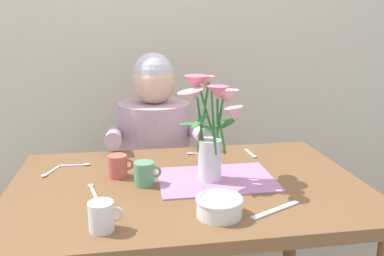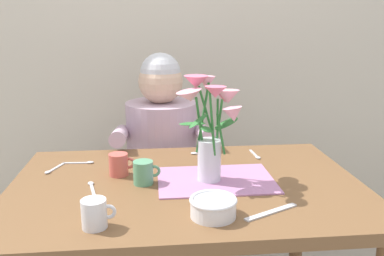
{
  "view_description": "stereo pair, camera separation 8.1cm",
  "coord_description": "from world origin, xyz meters",
  "px_view_note": "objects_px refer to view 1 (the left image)",
  "views": [
    {
      "loc": [
        -0.2,
        -1.3,
        1.28
      ],
      "look_at": [
        0.02,
        0.05,
        0.92
      ],
      "focal_mm": 38.46,
      "sensor_mm": 36.0,
      "label": 1
    },
    {
      "loc": [
        -0.12,
        -1.31,
        1.28
      ],
      "look_at": [
        0.02,
        0.05,
        0.92
      ],
      "focal_mm": 38.46,
      "sensor_mm": 36.0,
      "label": 2
    }
  ],
  "objects_px": {
    "flower_vase": "(212,120)",
    "ceramic_bowl": "(219,206)",
    "seated_person": "(156,170)",
    "ceramic_mug": "(118,166)",
    "dinner_knife": "(276,210)",
    "coffee_cup": "(145,174)",
    "tea_cup": "(102,216)"
  },
  "relations": [
    {
      "from": "dinner_knife",
      "to": "coffee_cup",
      "type": "height_order",
      "value": "coffee_cup"
    },
    {
      "from": "dinner_knife",
      "to": "tea_cup",
      "type": "bearing_deg",
      "value": 157.37
    },
    {
      "from": "coffee_cup",
      "to": "ceramic_mug",
      "type": "distance_m",
      "value": 0.13
    },
    {
      "from": "dinner_knife",
      "to": "ceramic_mug",
      "type": "xyz_separation_m",
      "value": [
        -0.46,
        0.35,
        0.04
      ]
    },
    {
      "from": "dinner_knife",
      "to": "tea_cup",
      "type": "distance_m",
      "value": 0.5
    },
    {
      "from": "dinner_knife",
      "to": "ceramic_bowl",
      "type": "bearing_deg",
      "value": 154.46
    },
    {
      "from": "ceramic_bowl",
      "to": "seated_person",
      "type": "bearing_deg",
      "value": 97.79
    },
    {
      "from": "seated_person",
      "to": "flower_vase",
      "type": "height_order",
      "value": "seated_person"
    },
    {
      "from": "seated_person",
      "to": "flower_vase",
      "type": "distance_m",
      "value": 0.74
    },
    {
      "from": "flower_vase",
      "to": "tea_cup",
      "type": "xyz_separation_m",
      "value": [
        -0.36,
        -0.3,
        -0.18
      ]
    },
    {
      "from": "flower_vase",
      "to": "dinner_knife",
      "type": "distance_m",
      "value": 0.37
    },
    {
      "from": "dinner_knife",
      "to": "tea_cup",
      "type": "relative_size",
      "value": 2.04
    },
    {
      "from": "flower_vase",
      "to": "ceramic_bowl",
      "type": "bearing_deg",
      "value": -96.64
    },
    {
      "from": "flower_vase",
      "to": "tea_cup",
      "type": "bearing_deg",
      "value": -140.07
    },
    {
      "from": "seated_person",
      "to": "ceramic_bowl",
      "type": "xyz_separation_m",
      "value": [
        0.12,
        -0.87,
        0.21
      ]
    },
    {
      "from": "ceramic_bowl",
      "to": "coffee_cup",
      "type": "height_order",
      "value": "coffee_cup"
    },
    {
      "from": "flower_vase",
      "to": "ceramic_mug",
      "type": "relative_size",
      "value": 3.89
    },
    {
      "from": "ceramic_bowl",
      "to": "dinner_knife",
      "type": "distance_m",
      "value": 0.17
    },
    {
      "from": "coffee_cup",
      "to": "tea_cup",
      "type": "height_order",
      "value": "same"
    },
    {
      "from": "flower_vase",
      "to": "ceramic_bowl",
      "type": "height_order",
      "value": "flower_vase"
    },
    {
      "from": "ceramic_bowl",
      "to": "coffee_cup",
      "type": "bearing_deg",
      "value": 127.01
    },
    {
      "from": "ceramic_bowl",
      "to": "tea_cup",
      "type": "distance_m",
      "value": 0.33
    },
    {
      "from": "seated_person",
      "to": "coffee_cup",
      "type": "distance_m",
      "value": 0.65
    },
    {
      "from": "flower_vase",
      "to": "coffee_cup",
      "type": "height_order",
      "value": "flower_vase"
    },
    {
      "from": "seated_person",
      "to": "tea_cup",
      "type": "relative_size",
      "value": 12.2
    },
    {
      "from": "seated_person",
      "to": "ceramic_bowl",
      "type": "distance_m",
      "value": 0.9
    },
    {
      "from": "tea_cup",
      "to": "dinner_knife",
      "type": "bearing_deg",
      "value": 4.08
    },
    {
      "from": "seated_person",
      "to": "dinner_knife",
      "type": "xyz_separation_m",
      "value": [
        0.29,
        -0.87,
        0.18
      ]
    },
    {
      "from": "dinner_knife",
      "to": "ceramic_mug",
      "type": "height_order",
      "value": "ceramic_mug"
    },
    {
      "from": "seated_person",
      "to": "ceramic_mug",
      "type": "height_order",
      "value": "seated_person"
    },
    {
      "from": "ceramic_bowl",
      "to": "coffee_cup",
      "type": "xyz_separation_m",
      "value": [
        -0.2,
        0.26,
        0.01
      ]
    },
    {
      "from": "flower_vase",
      "to": "ceramic_bowl",
      "type": "distance_m",
      "value": 0.33
    }
  ]
}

